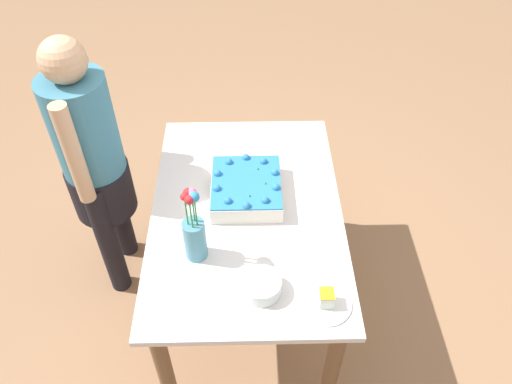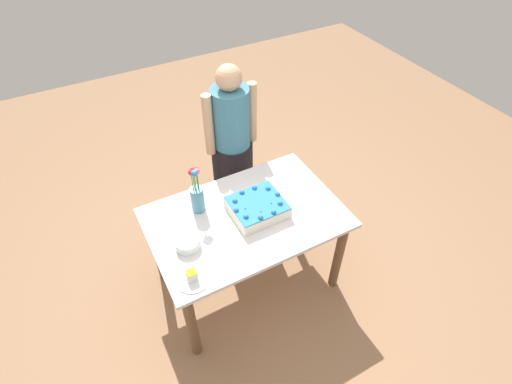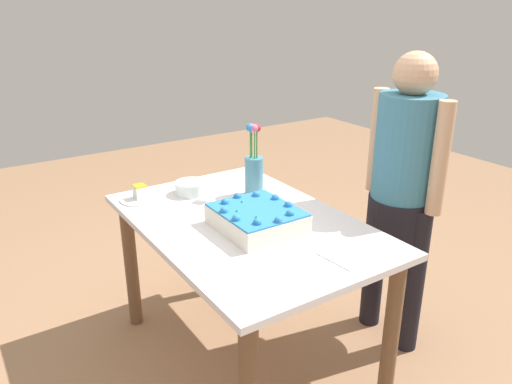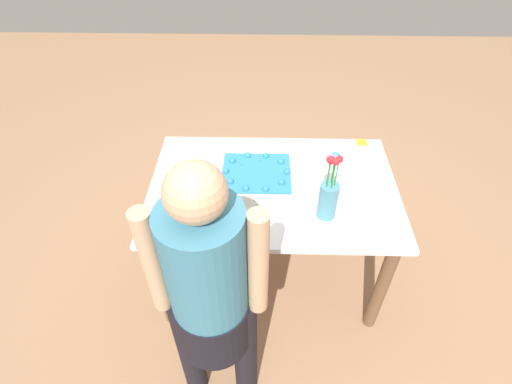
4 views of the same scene
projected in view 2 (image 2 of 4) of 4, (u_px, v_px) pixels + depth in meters
The scene contains 8 objects.
ground_plane at pixel (247, 279), 3.28m from camera, with size 8.00×8.00×0.00m, color #987050.
dining_table at pixel (246, 228), 2.84m from camera, with size 1.33×0.88×0.76m.
sheet_cake at pixel (257, 207), 2.75m from camera, with size 0.37×0.33×0.12m.
serving_plate_with_slice at pixel (192, 277), 2.37m from camera, with size 0.20×0.20×0.08m.
cake_knife at pixel (301, 185), 2.97m from camera, with size 0.18×0.02×0.00m, color silver.
flower_vase at pixel (197, 195), 2.70m from camera, with size 0.09×0.09×0.37m.
fruit_bowl at pixel (187, 243), 2.54m from camera, with size 0.16×0.16×0.07m, color silver.
person_standing at pixel (232, 138), 3.24m from camera, with size 0.45×0.31×1.49m.
Camera 2 is at (0.82, 1.67, 2.79)m, focal length 28.00 mm.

